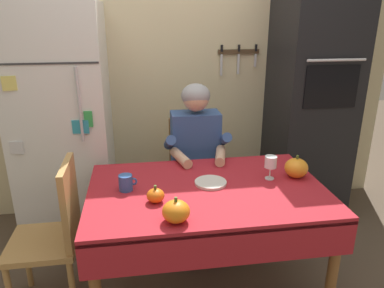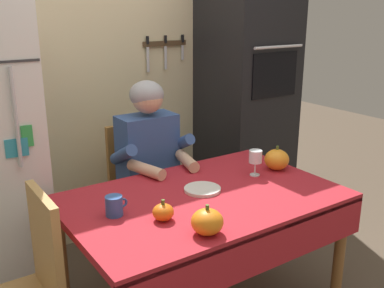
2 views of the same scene
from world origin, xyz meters
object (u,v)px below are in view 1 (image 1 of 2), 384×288
(dining_table, at_px, (208,202))
(coffee_mug, at_px, (126,183))
(wall_oven, at_px, (311,98))
(chair_behind_person, at_px, (193,171))
(chair_left_side, at_px, (56,230))
(refrigerator, at_px, (64,127))
(wine_glass, at_px, (271,163))
(seated_person, at_px, (197,153))
(pumpkin_large, at_px, (156,195))
(serving_tray, at_px, (211,183))
(pumpkin_small, at_px, (296,168))
(pumpkin_medium, at_px, (176,211))

(dining_table, relative_size, coffee_mug, 12.92)
(wall_oven, height_order, chair_behind_person, wall_oven)
(wall_oven, xyz_separation_m, chair_left_side, (-1.95, -0.87, -0.54))
(refrigerator, height_order, wine_glass, refrigerator)
(seated_person, bearing_deg, wine_glass, -53.91)
(dining_table, relative_size, seated_person, 1.12)
(wall_oven, height_order, chair_left_side, wall_oven)
(seated_person, xyz_separation_m, pumpkin_large, (-0.34, -0.71, 0.04))
(wall_oven, bearing_deg, serving_tray, -140.14)
(pumpkin_large, xyz_separation_m, serving_tray, (0.34, 0.18, -0.03))
(dining_table, relative_size, pumpkin_small, 9.63)
(coffee_mug, distance_m, wine_glass, 0.89)
(wine_glass, bearing_deg, chair_left_side, -178.68)
(wall_oven, height_order, wine_glass, wall_oven)
(pumpkin_small, xyz_separation_m, serving_tray, (-0.55, -0.02, -0.05))
(dining_table, bearing_deg, chair_left_side, 176.42)
(dining_table, bearing_deg, pumpkin_small, 8.73)
(wine_glass, xyz_separation_m, pumpkin_medium, (-0.63, -0.41, -0.05))
(refrigerator, height_order, pumpkin_small, refrigerator)
(wine_glass, xyz_separation_m, pumpkin_large, (-0.72, -0.19, -0.07))
(refrigerator, height_order, serving_tray, refrigerator)
(serving_tray, bearing_deg, chair_left_side, -179.06)
(refrigerator, relative_size, wall_oven, 0.86)
(refrigerator, bearing_deg, chair_behind_person, -5.26)
(seated_person, xyz_separation_m, chair_left_side, (-0.93, -0.55, -0.23))
(chair_left_side, distance_m, wine_glass, 1.35)
(wall_oven, height_order, serving_tray, wall_oven)
(dining_table, xyz_separation_m, pumpkin_small, (0.58, 0.09, 0.15))
(dining_table, distance_m, pumpkin_small, 0.61)
(chair_left_side, relative_size, pumpkin_small, 6.40)
(pumpkin_large, xyz_separation_m, pumpkin_small, (0.89, 0.19, 0.02))
(wine_glass, xyz_separation_m, pumpkin_small, (0.17, 0.00, -0.05))
(chair_left_side, xyz_separation_m, pumpkin_medium, (0.68, -0.38, 0.28))
(chair_left_side, bearing_deg, wine_glass, 1.32)
(chair_behind_person, bearing_deg, seated_person, -90.00)
(wall_oven, xyz_separation_m, pumpkin_small, (-0.47, -0.83, -0.25))
(wall_oven, bearing_deg, pumpkin_small, -119.29)
(serving_tray, bearing_deg, pumpkin_large, -152.70)
(pumpkin_medium, xyz_separation_m, serving_tray, (0.25, 0.39, -0.05))
(wine_glass, height_order, serving_tray, wine_glass)
(chair_behind_person, xyz_separation_m, chair_left_side, (-0.93, -0.74, 0.00))
(refrigerator, relative_size, wine_glass, 11.94)
(seated_person, bearing_deg, pumpkin_large, -115.94)
(refrigerator, height_order, chair_behind_person, refrigerator)
(wine_glass, distance_m, pumpkin_medium, 0.75)
(dining_table, height_order, seated_person, seated_person)
(dining_table, xyz_separation_m, chair_behind_person, (0.03, 0.79, -0.14))
(seated_person, relative_size, coffee_mug, 11.49)
(coffee_mug, relative_size, pumpkin_small, 0.75)
(chair_left_side, relative_size, pumpkin_medium, 6.66)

